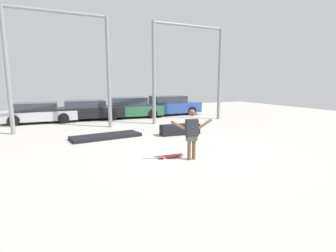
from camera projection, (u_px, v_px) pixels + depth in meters
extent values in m
plane|color=#B2ADA3|center=(188.00, 151.00, 9.38)|extent=(36.00, 36.00, 0.00)
cylinder|color=brown|center=(189.00, 148.00, 8.25)|extent=(0.12, 0.12, 0.75)
cylinder|color=brown|center=(194.00, 148.00, 8.30)|extent=(0.12, 0.12, 0.75)
cube|color=#4C4238|center=(192.00, 138.00, 8.22)|extent=(0.34, 0.22, 0.17)
cube|color=#26262D|center=(192.00, 128.00, 8.17)|extent=(0.40, 0.24, 0.54)
sphere|color=brown|center=(192.00, 113.00, 8.09)|extent=(0.21, 0.21, 0.21)
cylinder|color=brown|center=(178.00, 125.00, 8.01)|extent=(0.48, 0.15, 0.33)
cylinder|color=brown|center=(205.00, 124.00, 8.29)|extent=(0.48, 0.15, 0.33)
cube|color=red|center=(171.00, 156.00, 8.53)|extent=(0.85, 0.24, 0.01)
cylinder|color=silver|center=(177.00, 155.00, 8.75)|extent=(0.06, 0.03, 0.05)
cylinder|color=silver|center=(180.00, 157.00, 8.56)|extent=(0.06, 0.03, 0.05)
cylinder|color=silver|center=(162.00, 157.00, 8.53)|extent=(0.06, 0.03, 0.05)
cylinder|color=silver|center=(164.00, 159.00, 8.33)|extent=(0.06, 0.03, 0.05)
cube|color=black|center=(180.00, 129.00, 12.27)|extent=(1.90, 0.65, 0.49)
cube|color=black|center=(106.00, 136.00, 11.55)|extent=(3.11, 1.40, 0.14)
cylinder|color=gray|center=(7.00, 72.00, 11.90)|extent=(0.20, 0.20, 5.81)
cylinder|color=gray|center=(109.00, 73.00, 13.88)|extent=(0.20, 0.20, 5.81)
cylinder|color=gray|center=(58.00, 12.00, 12.42)|extent=(4.62, 0.16, 0.16)
cylinder|color=gray|center=(154.00, 74.00, 15.00)|extent=(0.20, 0.20, 5.81)
cylinder|color=gray|center=(220.00, 75.00, 16.97)|extent=(0.20, 0.20, 5.81)
cylinder|color=gray|center=(189.00, 26.00, 15.52)|extent=(4.62, 0.16, 0.16)
cube|color=#B7BABF|center=(40.00, 115.00, 15.84)|extent=(4.30, 2.06, 0.55)
cube|color=#2D333D|center=(37.00, 107.00, 15.69)|extent=(2.41, 1.79, 0.50)
cylinder|color=black|center=(63.00, 115.00, 17.13)|extent=(0.63, 0.26, 0.62)
cylinder|color=black|center=(64.00, 118.00, 15.54)|extent=(0.63, 0.26, 0.62)
cylinder|color=black|center=(18.00, 117.00, 16.18)|extent=(0.63, 0.26, 0.62)
cylinder|color=black|center=(14.00, 121.00, 14.58)|extent=(0.63, 0.26, 0.62)
cube|color=black|center=(88.00, 112.00, 17.04)|extent=(4.63, 2.30, 0.63)
cube|color=#2D333D|center=(85.00, 104.00, 16.89)|extent=(2.62, 1.95, 0.46)
cylinder|color=black|center=(108.00, 112.00, 18.37)|extent=(0.68, 0.29, 0.66)
cylinder|color=black|center=(112.00, 115.00, 16.69)|extent=(0.68, 0.29, 0.66)
cylinder|color=black|center=(66.00, 114.00, 17.45)|extent=(0.68, 0.29, 0.66)
cylinder|color=black|center=(66.00, 117.00, 15.77)|extent=(0.68, 0.29, 0.66)
cube|color=#28603D|center=(131.00, 110.00, 18.10)|extent=(4.44, 2.25, 0.65)
cube|color=#2D333D|center=(128.00, 102.00, 17.94)|extent=(2.51, 1.91, 0.58)
cylinder|color=black|center=(146.00, 111.00, 19.41)|extent=(0.63, 0.28, 0.61)
cylinder|color=black|center=(153.00, 114.00, 17.75)|extent=(0.63, 0.28, 0.61)
cylinder|color=black|center=(110.00, 112.00, 18.52)|extent=(0.63, 0.28, 0.61)
cylinder|color=black|center=(113.00, 115.00, 16.85)|extent=(0.63, 0.28, 0.61)
cube|color=#284793|center=(170.00, 108.00, 19.54)|extent=(4.54, 1.74, 0.74)
cube|color=#2D333D|center=(168.00, 99.00, 19.35)|extent=(2.50, 1.58, 0.51)
cylinder|color=black|center=(181.00, 109.00, 20.91)|extent=(0.64, 0.23, 0.63)
cylinder|color=black|center=(192.00, 111.00, 19.47)|extent=(0.64, 0.23, 0.63)
cylinder|color=black|center=(149.00, 111.00, 19.68)|extent=(0.64, 0.23, 0.63)
cylinder|color=black|center=(158.00, 113.00, 18.23)|extent=(0.64, 0.23, 0.63)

